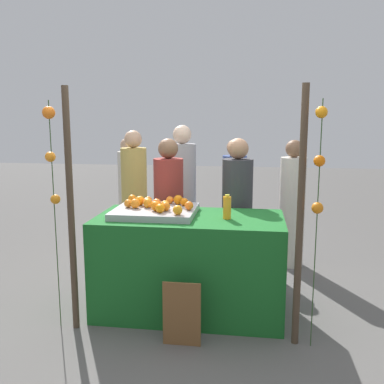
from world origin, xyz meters
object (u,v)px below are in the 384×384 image
object	(u,v)px
orange_0	(132,199)
chalkboard_sign	(182,314)
juice_bottle	(227,207)
vendor_left	(169,217)
vendor_right	(237,219)
orange_1	(184,202)
stall_counter	(190,264)

from	to	relation	value
orange_0	chalkboard_sign	world-z (taller)	orange_0
juice_bottle	orange_0	bearing A→B (deg)	163.25
vendor_left	vendor_right	xyz separation A→B (m)	(0.74, -0.03, 0.00)
orange_1	juice_bottle	xyz separation A→B (m)	(0.42, -0.22, 0.00)
orange_1	vendor_right	distance (m)	0.74
juice_bottle	vendor_left	bearing A→B (deg)	132.66
orange_0	juice_bottle	size ratio (longest dim) A/B	0.38
orange_0	chalkboard_sign	distance (m)	1.31
stall_counter	orange_1	distance (m)	0.59
orange_1	juice_bottle	world-z (taller)	juice_bottle
stall_counter	orange_1	world-z (taller)	orange_1
chalkboard_sign	vendor_left	size ratio (longest dim) A/B	0.34
orange_1	juice_bottle	bearing A→B (deg)	-27.18
orange_0	vendor_right	size ratio (longest dim) A/B	0.05
juice_bottle	chalkboard_sign	size ratio (longest dim) A/B	0.40
juice_bottle	vendor_left	distance (m)	1.03
juice_bottle	vendor_right	world-z (taller)	vendor_right
vendor_left	orange_1	bearing A→B (deg)	-63.84
stall_counter	vendor_right	size ratio (longest dim) A/B	1.07
orange_1	chalkboard_sign	xyz separation A→B (m)	(0.11, -0.80, -0.75)
juice_bottle	vendor_right	distance (m)	0.76
chalkboard_sign	vendor_right	world-z (taller)	vendor_right
stall_counter	orange_0	xyz separation A→B (m)	(-0.61, 0.24, 0.56)
orange_0	juice_bottle	xyz separation A→B (m)	(0.95, -0.28, 0.00)
stall_counter	chalkboard_sign	xyz separation A→B (m)	(0.03, -0.62, -0.20)
stall_counter	vendor_left	world-z (taller)	vendor_left
juice_bottle	orange_1	bearing A→B (deg)	152.82
vendor_right	chalkboard_sign	bearing A→B (deg)	-106.24
juice_bottle	vendor_left	xyz separation A→B (m)	(-0.67, 0.73, -0.28)
stall_counter	juice_bottle	world-z (taller)	juice_bottle
orange_0	vendor_left	bearing A→B (deg)	58.27
stall_counter	vendor_right	xyz separation A→B (m)	(0.40, 0.66, 0.28)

